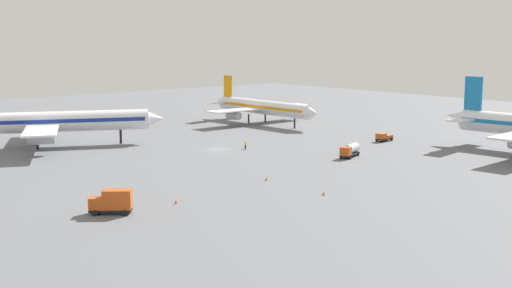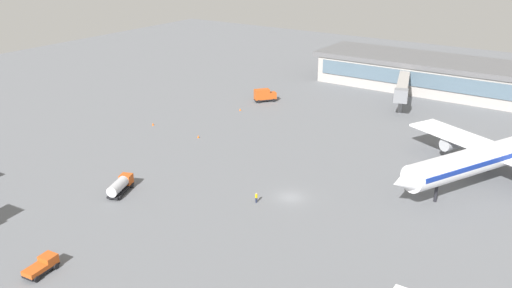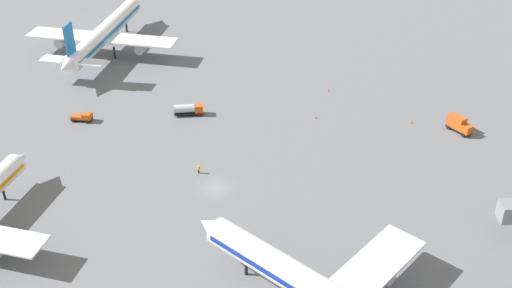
# 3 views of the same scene
# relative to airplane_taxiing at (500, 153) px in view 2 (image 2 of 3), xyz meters

# --- Properties ---
(ground) EXTENTS (288.00, 288.00, 0.00)m
(ground) POSITION_rel_airplane_taxiing_xyz_m (26.38, 24.84, -5.32)
(ground) COLOR slate
(terminal_building) EXTENTS (86.87, 20.13, 8.55)m
(terminal_building) POSITION_rel_airplane_taxiing_xyz_m (15.81, -53.10, -0.96)
(terminal_building) COLOR #9E9993
(terminal_building) RESTS_ON ground
(airplane_taxiing) EXTENTS (37.26, 44.83, 14.64)m
(airplane_taxiing) POSITION_rel_airplane_taxiing_xyz_m (0.00, 0.00, 0.00)
(airplane_taxiing) COLOR white
(airplane_taxiing) RESTS_ON ground
(catering_truck) EXTENTS (4.99, 5.56, 3.30)m
(catering_truck) POSITION_rel_airplane_taxiing_xyz_m (59.18, -17.47, -3.63)
(catering_truck) COLOR black
(catering_truck) RESTS_ON ground
(pushback_tractor) EXTENTS (2.62, 4.58, 1.90)m
(pushback_tractor) POSITION_rel_airplane_taxiing_xyz_m (41.79, 60.22, -4.35)
(pushback_tractor) COLOR black
(pushback_tractor) RESTS_ON ground
(fuel_truck) EXTENTS (4.09, 6.56, 2.50)m
(fuel_truck) POSITION_rel_airplane_taxiing_xyz_m (50.43, 39.29, -3.93)
(fuel_truck) COLOR black
(fuel_truck) RESTS_ON ground
(ground_crew_worker) EXTENTS (0.49, 0.55, 1.67)m
(ground_crew_worker) POSITION_rel_airplane_taxiing_xyz_m (29.98, 29.48, -4.47)
(ground_crew_worker) COLOR #1E2338
(ground_crew_worker) RESTS_ON ground
(jet_bridge) EXTENTS (8.74, 20.62, 6.74)m
(jet_bridge) POSITION_rel_airplane_taxiing_xyz_m (28.68, -32.96, -0.19)
(jet_bridge) COLOR #9E9993
(jet_bridge) RESTS_ON ground
(safety_cone_near_gate) EXTENTS (0.44, 0.44, 0.60)m
(safety_cone_near_gate) POSITION_rel_airplane_taxiing_xyz_m (69.86, 11.92, -5.02)
(safety_cone_near_gate) COLOR #EA590C
(safety_cone_near_gate) RESTS_ON ground
(safety_cone_mid_apron) EXTENTS (0.44, 0.44, 0.60)m
(safety_cone_mid_apron) POSITION_rel_airplane_taxiing_xyz_m (56.37, 12.28, -5.02)
(safety_cone_mid_apron) COLOR #EA590C
(safety_cone_mid_apron) RESTS_ON ground
(safety_cone_far_side) EXTENTS (0.44, 0.44, 0.60)m
(safety_cone_far_side) POSITION_rel_airplane_taxiing_xyz_m (59.92, -7.83, -5.02)
(safety_cone_far_side) COLOR #EA590C
(safety_cone_far_side) RESTS_ON ground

